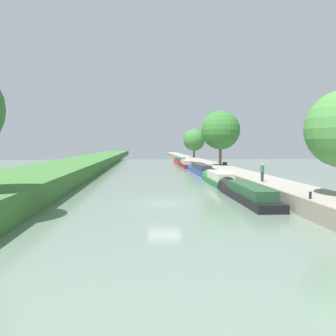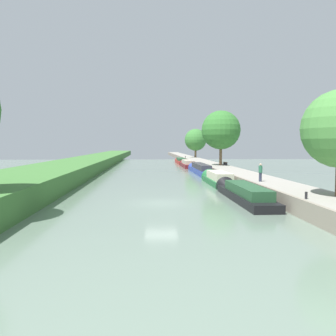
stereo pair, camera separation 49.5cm
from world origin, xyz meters
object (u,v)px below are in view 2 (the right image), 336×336
Objects in this scene: narrowboat_green at (217,179)px; narrowboat_red at (181,161)px; narrowboat_black at (242,193)px; mooring_bollard_near at (306,195)px; narrowboat_maroon at (187,164)px; person_walking at (260,172)px; mooring_bollard_far at (185,157)px; park_bench at (225,163)px; narrowboat_blue at (200,169)px.

narrowboat_green reaches higher than narrowboat_red.
narrowboat_black is 7.74m from mooring_bollard_near.
person_walking is at bearing -86.49° from narrowboat_maroon.
narrowboat_red is at bearing 90.00° from narrowboat_maroon.
mooring_bollard_far is at bearing 88.14° from narrowboat_black.
narrowboat_green is 17.85m from park_bench.
narrowboat_green is at bearing -92.07° from mooring_bollard_far.
narrowboat_black is at bearing -90.11° from narrowboat_red.
mooring_bollard_far reaches higher than narrowboat_maroon.
mooring_bollard_near is at bearing -87.79° from narrowboat_maroon.
narrowboat_red is 52.11m from person_walking.
narrowboat_green is at bearing -90.68° from narrowboat_blue.
mooring_bollard_far is (-0.48, 58.45, -0.65)m from person_walking.
mooring_bollard_far is 32.82m from park_bench.
narrowboat_green is at bearing 95.43° from mooring_bollard_near.
person_walking reaches higher than narrowboat_red.
narrowboat_maroon is at bearing 89.85° from narrowboat_black.
park_bench is (4.95, -12.94, 0.89)m from narrowboat_maroon.
narrowboat_blue is (0.17, 14.43, 0.09)m from narrowboat_green.
narrowboat_black is at bearing -131.00° from person_walking.
park_bench reaches higher than narrowboat_red.
narrowboat_maroon is at bearing 90.95° from narrowboat_blue.
mooring_bollard_far is at bearing 95.35° from park_bench.
mooring_bollard_near reaches higher than narrowboat_blue.
mooring_bollard_far is at bearing 87.37° from narrowboat_blue.
narrowboat_maroon is at bearing 90.17° from narrowboat_green.
mooring_bollard_near is (-0.48, -10.28, -0.65)m from person_walking.
person_walking is (2.48, 2.85, 1.48)m from narrowboat_black.
narrowboat_blue reaches higher than narrowboat_black.
narrowboat_red is 8.91× the size of park_bench.
mooring_bollard_near is (1.89, -62.32, 0.80)m from narrowboat_red.
narrowboat_maroon is 7.21× the size of person_walking.
narrowboat_blue is at bearing -92.63° from mooring_bollard_far.
narrowboat_red is (-0.09, 43.41, -0.00)m from narrowboat_green.
mooring_bollard_near and mooring_bollard_far have the same top height.
narrowboat_red is 29.69× the size of mooring_bollard_far.
person_walking reaches higher than mooring_bollard_near.
park_bench reaches higher than narrowboat_green.
mooring_bollard_far reaches higher than narrowboat_red.
narrowboat_green is 6.24× the size of person_walking.
narrowboat_green is 14.43m from narrowboat_blue.
narrowboat_maroon is 26.58× the size of mooring_bollard_near.
mooring_bollard_near reaches higher than narrowboat_black.
park_bench is at bearing 74.17° from narrowboat_green.
narrowboat_blue is at bearing 89.32° from narrowboat_green.
narrowboat_maroon is at bearing 93.51° from person_walking.
narrowboat_blue is 28.98m from narrowboat_red.
person_walking reaches higher than narrowboat_blue.
narrowboat_green reaches higher than narrowboat_maroon.
narrowboat_black is 7.73× the size of person_walking.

